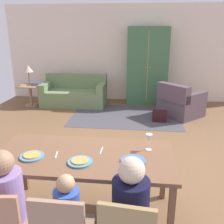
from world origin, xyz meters
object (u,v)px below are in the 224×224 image
(dining_table, at_px, (84,160))
(person_child, at_px, (69,223))
(side_table, at_px, (30,92))
(handbag, at_px, (159,116))
(plate_near_man, at_px, (32,156))
(person_woman, at_px, (131,220))
(person_man, at_px, (10,211))
(table_lamp, at_px, (28,69))
(couch, at_px, (75,94))
(book_upper, at_px, (36,83))
(plate_near_child, at_px, (80,162))
(wine_glass, at_px, (149,139))
(book_lower, at_px, (37,85))
(armchair, at_px, (180,103))
(armoire, at_px, (147,66))
(plate_near_woman, at_px, (133,161))

(dining_table, relative_size, person_child, 2.06)
(side_table, bearing_deg, handbag, -14.67)
(plate_near_man, bearing_deg, person_woman, -26.52)
(person_man, xyz_separation_m, side_table, (-1.87, 4.77, -0.14))
(handbag, bearing_deg, dining_table, -107.85)
(person_woman, distance_m, table_lamp, 5.62)
(person_man, relative_size, couch, 0.64)
(plate_near_man, bearing_deg, book_upper, 111.83)
(plate_near_child, xyz_separation_m, couch, (-1.24, 4.56, -0.47))
(table_lamp, bearing_deg, plate_near_man, -66.15)
(wine_glass, height_order, table_lamp, table_lamp)
(side_table, bearing_deg, book_upper, 16.03)
(person_woman, relative_size, table_lamp, 2.05)
(book_lower, distance_m, book_upper, 0.10)
(book_lower, bearing_deg, dining_table, -61.82)
(couch, xyz_separation_m, armchair, (2.79, -0.70, 0.02))
(book_lower, bearing_deg, armchair, -6.14)
(armchair, distance_m, armoire, 1.52)
(plate_near_man, xyz_separation_m, table_lamp, (-1.88, 4.24, 0.24))
(book_upper, bearing_deg, couch, 11.95)
(armchair, relative_size, handbag, 3.78)
(person_man, relative_size, handbag, 3.47)
(plate_near_child, bearing_deg, table_lamp, 119.13)
(plate_near_child, xyz_separation_m, armoire, (0.76, 4.94, 0.28))
(person_woman, xyz_separation_m, handbag, (0.51, 3.87, -0.38))
(armchair, height_order, armoire, armoire)
(side_table, relative_size, book_lower, 2.64)
(couch, bearing_deg, side_table, -167.48)
(plate_near_woman, height_order, side_table, plate_near_woman)
(armoire, height_order, side_table, armoire)
(couch, relative_size, book_lower, 7.87)
(person_child, bearing_deg, armoire, 82.03)
(person_man, xyz_separation_m, armchair, (2.08, 4.33, -0.19))
(person_child, distance_m, handbag, 4.02)
(dining_table, distance_m, book_lower, 4.64)
(plate_near_man, relative_size, person_man, 0.23)
(person_child, bearing_deg, person_man, 179.46)
(plate_near_man, bearing_deg, plate_near_child, -6.55)
(person_child, distance_m, couch, 5.18)
(plate_near_man, height_order, person_woman, person_woman)
(armchair, xyz_separation_m, book_upper, (-3.79, 0.48, 0.30))
(book_lower, bearing_deg, book_upper, 121.76)
(dining_table, relative_size, book_upper, 8.64)
(book_upper, bearing_deg, wine_glass, -53.75)
(person_child, relative_size, couch, 0.53)
(couch, bearing_deg, plate_near_child, -74.84)
(table_lamp, bearing_deg, plate_near_child, -60.87)
(plate_near_woman, distance_m, person_child, 0.83)
(wine_glass, xyz_separation_m, book_lower, (-2.88, 3.91, -0.30))
(plate_near_child, relative_size, table_lamp, 0.46)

